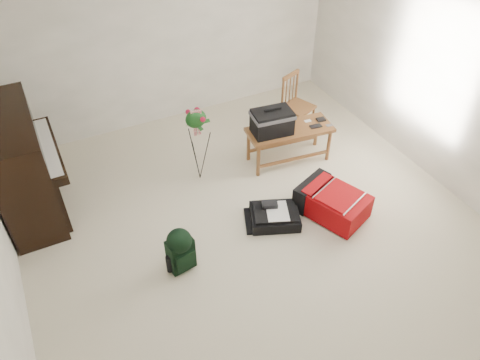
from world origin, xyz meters
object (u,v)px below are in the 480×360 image
piano (22,167)px  red_suitcase (330,200)px  bench (279,125)px  black_duffel (275,216)px  flower_stand (198,146)px  dining_chair (297,105)px  green_backpack (180,248)px

piano → red_suitcase: size_ratio=1.60×
bench → black_duffel: (-0.57, -0.94, -0.52)m
flower_stand → red_suitcase: bearing=-34.7°
piano → bench: size_ratio=1.29×
bench → dining_chair: (0.63, 0.55, -0.18)m
piano → dining_chair: bearing=-0.4°
piano → flower_stand: size_ratio=1.43×
piano → red_suitcase: (3.11, -1.66, -0.42)m
bench → flower_stand: bearing=177.3°
bench → flower_stand: flower_stand is taller
green_backpack → bench: bearing=22.4°
bench → green_backpack: (-1.78, -1.10, -0.31)m
black_duffel → bench: bearing=80.8°
green_backpack → flower_stand: bearing=50.5°
bench → dining_chair: dining_chair is taller
red_suitcase → black_duffel: 0.68m
dining_chair → black_duffel: dining_chair is taller
bench → black_duffel: bench is taller
bench → green_backpack: bench is taller
piano → bench: 3.07m
dining_chair → red_suitcase: bearing=-130.1°
piano → flower_stand: (1.97, -0.40, -0.09)m
bench → red_suitcase: (0.09, -1.08, -0.43)m
black_duffel → green_backpack: 1.24m
piano → green_backpack: 2.10m
black_duffel → green_backpack: (-1.21, -0.16, 0.21)m
dining_chair → flower_stand: size_ratio=0.84×
piano → bench: bearing=-10.9°
dining_chair → red_suitcase: size_ratio=0.94×
green_backpack → piano: bearing=117.1°
red_suitcase → piano: bearing=130.0°
dining_chair → flower_stand: flower_stand is taller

